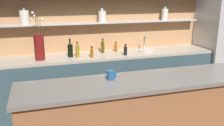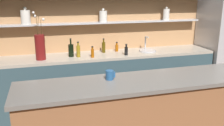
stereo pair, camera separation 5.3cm
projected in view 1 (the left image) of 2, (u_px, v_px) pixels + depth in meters
name	position (u px, v px, depth m)	size (l,w,h in m)	color
back_wall_unit	(104.00, 14.00, 4.21)	(5.20, 0.44, 2.60)	tan
back_counter_unit	(105.00, 80.00, 4.22)	(3.69, 0.62, 0.92)	#334C56
island_counter	(149.00, 123.00, 2.74)	(2.76, 0.61, 1.02)	#99603D
refrigerator	(221.00, 46.00, 4.69)	(0.80, 0.73, 1.85)	#B7B7BC
flower_vase	(39.00, 47.00, 3.68)	(0.17, 0.15, 0.71)	maroon
sink_fixture	(146.00, 50.00, 4.30)	(0.29, 0.29, 0.25)	#B7B7BC
bottle_sauce_0	(92.00, 53.00, 3.85)	(0.05, 0.05, 0.18)	#9E4C0A
bottle_oil_1	(78.00, 51.00, 3.87)	(0.06, 0.06, 0.24)	olive
bottle_sauce_2	(116.00, 47.00, 4.26)	(0.05, 0.05, 0.16)	#9E4C0A
bottle_sauce_3	(125.00, 51.00, 4.00)	(0.05, 0.05, 0.18)	black
bottle_wine_4	(70.00, 50.00, 3.89)	(0.08, 0.08, 0.29)	black
bottle_oil_5	(103.00, 47.00, 4.16)	(0.06, 0.06, 0.24)	#47380A
coffee_mug	(111.00, 75.00, 2.57)	(0.10, 0.08, 0.10)	#235184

